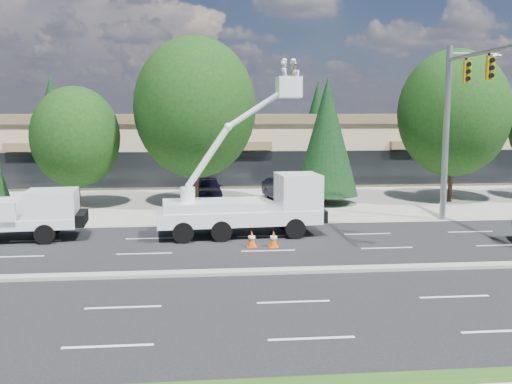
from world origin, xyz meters
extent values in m
plane|color=black|center=(0.00, 0.00, 0.00)|extent=(140.00, 140.00, 0.00)
cube|color=gray|center=(0.00, 20.00, 0.01)|extent=(140.00, 22.00, 0.01)
cube|color=gray|center=(0.00, 0.00, 0.06)|extent=(120.00, 0.55, 0.12)
cube|color=tan|center=(0.00, 30.00, 2.50)|extent=(50.00, 15.00, 5.00)
cube|color=brown|center=(0.00, 30.00, 5.15)|extent=(50.40, 15.40, 0.70)
cube|color=black|center=(0.00, 22.45, 1.50)|extent=(48.00, 0.12, 2.60)
cylinder|color=#332114|center=(-10.00, 15.00, 1.16)|extent=(0.28, 0.28, 2.33)
ellipsoid|color=black|center=(-10.00, 15.00, 4.20)|extent=(5.17, 5.17, 5.94)
cylinder|color=#332114|center=(-3.00, 15.00, 1.64)|extent=(0.28, 0.28, 3.28)
ellipsoid|color=black|center=(-3.00, 15.00, 5.91)|extent=(7.28, 7.28, 8.37)
cylinder|color=#332114|center=(5.00, 15.00, 0.40)|extent=(0.26, 0.26, 0.80)
cone|color=black|center=(5.00, 15.00, 4.15)|extent=(3.93, 3.93, 7.18)
cylinder|color=#332114|center=(13.00, 15.00, 1.55)|extent=(0.28, 0.28, 3.09)
ellipsoid|color=black|center=(13.00, 15.00, 5.58)|extent=(6.87, 6.87, 7.90)
cylinder|color=#332114|center=(-18.00, 42.00, 0.40)|extent=(0.26, 0.26, 0.80)
cone|color=black|center=(-18.00, 42.00, 5.13)|extent=(4.85, 4.85, 8.87)
cylinder|color=#332114|center=(-4.00, 42.00, 0.40)|extent=(0.26, 0.26, 0.80)
cone|color=black|center=(-4.00, 42.00, 5.68)|extent=(5.37, 5.37, 9.81)
cylinder|color=#332114|center=(10.00, 42.00, 0.40)|extent=(0.26, 0.26, 0.80)
cone|color=black|center=(10.00, 42.00, 4.86)|extent=(4.59, 4.59, 8.39)
cylinder|color=#332114|center=(22.00, 42.00, 0.40)|extent=(0.26, 0.26, 0.80)
cone|color=black|center=(22.00, 42.00, 4.92)|extent=(4.66, 4.66, 8.51)
cylinder|color=gray|center=(10.00, 9.20, 4.50)|extent=(0.32, 0.32, 9.00)
cylinder|color=gray|center=(10.00, 4.20, 8.30)|extent=(0.20, 10.00, 0.20)
cylinder|color=gray|center=(11.30, 9.20, 8.60)|extent=(2.60, 0.12, 0.12)
cube|color=gold|center=(10.00, 7.20, 7.55)|extent=(0.32, 0.22, 1.05)
cube|color=gold|center=(10.00, 5.00, 7.55)|extent=(0.32, 0.22, 1.05)
cube|color=white|center=(-11.13, 6.20, 0.82)|extent=(5.93, 2.60, 0.43)
cube|color=white|center=(-9.31, 6.35, 1.49)|extent=(2.28, 2.24, 1.44)
cube|color=black|center=(-8.69, 6.41, 1.68)|extent=(0.23, 1.83, 0.96)
cube|color=white|center=(-1.00, 6.20, 0.92)|extent=(7.55, 2.79, 0.65)
cube|color=white|center=(1.76, 6.42, 1.89)|extent=(2.01, 2.31, 1.85)
cube|color=black|center=(2.46, 6.47, 2.03)|extent=(0.22, 1.85, 1.11)
cube|color=white|center=(-2.20, 6.11, 1.43)|extent=(4.59, 2.47, 0.46)
cylinder|color=white|center=(-3.30, 6.02, 1.94)|extent=(0.65, 0.65, 0.74)
cube|color=white|center=(1.29, 6.38, 6.75)|extent=(1.08, 0.91, 1.00)
imported|color=beige|center=(1.08, 6.36, 7.12)|extent=(0.43, 0.61, 1.59)
imported|color=beige|center=(1.49, 6.40, 7.12)|extent=(0.66, 0.82, 1.59)
ellipsoid|color=white|center=(1.08, 6.36, 7.93)|extent=(0.24, 0.24, 0.17)
ellipsoid|color=white|center=(1.49, 6.40, 7.93)|extent=(0.24, 0.24, 0.17)
cube|color=#E94807|center=(-0.61, 3.96, 0.01)|extent=(0.40, 0.40, 0.03)
cone|color=#E94807|center=(-0.61, 3.96, 0.35)|extent=(0.36, 0.36, 0.70)
cylinder|color=white|center=(-0.61, 3.96, 0.42)|extent=(0.29, 0.29, 0.10)
cube|color=#E94807|center=(0.30, 3.85, 0.01)|extent=(0.40, 0.40, 0.03)
cone|color=#E94807|center=(0.30, 3.85, 0.35)|extent=(0.36, 0.36, 0.70)
cylinder|color=white|center=(0.30, 3.85, 0.42)|extent=(0.29, 0.29, 0.10)
imported|color=black|center=(-2.21, 18.03, 0.71)|extent=(1.75, 4.17, 1.41)
imported|color=black|center=(2.59, 16.52, 0.73)|extent=(2.49, 4.65, 1.45)
camera|label=1|loc=(-2.70, -19.40, 5.60)|focal=40.00mm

